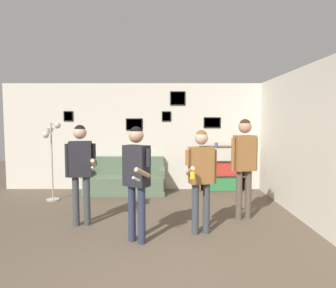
{
  "coord_description": "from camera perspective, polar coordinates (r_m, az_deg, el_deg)",
  "views": [
    {
      "loc": [
        0.31,
        -3.06,
        1.75
      ],
      "look_at": [
        0.3,
        2.28,
        1.34
      ],
      "focal_mm": 32.0,
      "sensor_mm": 36.0,
      "label": 1
    }
  ],
  "objects": [
    {
      "name": "person_player_foreground_left",
      "position": [
        5.18,
        -16.19,
        -3.67
      ],
      "size": [
        0.54,
        0.44,
        1.69
      ],
      "color": "#3D4247",
      "rests_on": "ground_plane"
    },
    {
      "name": "drinking_cup",
      "position": [
        7.54,
        9.3,
        -0.08
      ],
      "size": [
        0.08,
        0.08,
        0.09
      ],
      "color": "blue",
      "rests_on": "bookshelf"
    },
    {
      "name": "bookshelf",
      "position": [
        7.64,
        10.46,
        -4.65
      ],
      "size": [
        1.15,
        0.3,
        1.12
      ],
      "color": "brown",
      "rests_on": "ground_plane"
    },
    {
      "name": "person_spectator_near_bookshelf",
      "position": [
        5.44,
        14.47,
        -2.5
      ],
      "size": [
        0.49,
        0.28,
        1.79
      ],
      "color": "brown",
      "rests_on": "ground_plane"
    },
    {
      "name": "person_watcher_holding_cup",
      "position": [
        4.64,
        6.45,
        -5.13
      ],
      "size": [
        0.49,
        0.48,
        1.62
      ],
      "color": "#3D4247",
      "rests_on": "ground_plane"
    },
    {
      "name": "wall_back",
      "position": [
        7.66,
        -2.22,
        1.44
      ],
      "size": [
        7.72,
        0.08,
        2.7
      ],
      "color": "silver",
      "rests_on": "ground_plane"
    },
    {
      "name": "wall_right",
      "position": [
        5.85,
        24.07,
        0.08
      ],
      "size": [
        0.06,
        6.95,
        2.7
      ],
      "color": "silver",
      "rests_on": "ground_plane"
    },
    {
      "name": "couch",
      "position": [
        7.44,
        -8.01,
        -7.01
      ],
      "size": [
        1.94,
        0.8,
        0.85
      ],
      "color": "#5B7056",
      "rests_on": "ground_plane"
    },
    {
      "name": "ground_plane",
      "position": [
        3.54,
        -5.52,
        -25.31
      ],
      "size": [
        20.0,
        20.0,
        0.0
      ],
      "primitive_type": "plane",
      "color": "brown"
    },
    {
      "name": "person_player_foreground_center",
      "position": [
        4.3,
        -5.94,
        -5.27
      ],
      "size": [
        0.43,
        0.6,
        1.68
      ],
      "color": "#2D334C",
      "rests_on": "ground_plane"
    },
    {
      "name": "floor_lamp",
      "position": [
        7.02,
        -21.17,
        -0.5
      ],
      "size": [
        0.35,
        0.38,
        1.73
      ],
      "color": "#ADA89E",
      "rests_on": "ground_plane"
    }
  ]
}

